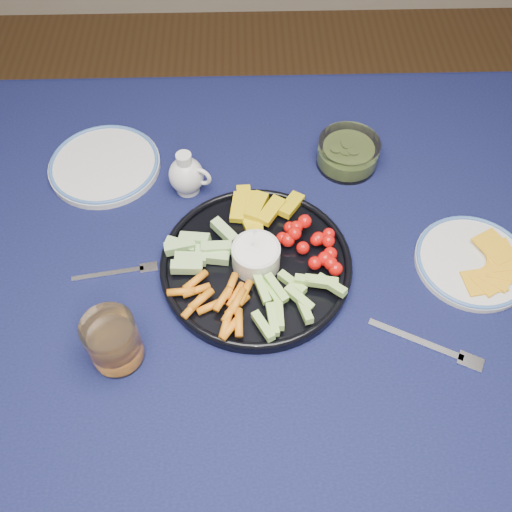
{
  "coord_description": "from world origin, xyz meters",
  "views": [
    {
      "loc": [
        0.04,
        -0.57,
        1.59
      ],
      "look_at": [
        0.05,
        -0.01,
        0.78
      ],
      "focal_mm": 40.0,
      "sensor_mm": 36.0,
      "label": 1
    }
  ],
  "objects_px": {
    "pickle_bowl": "(348,154)",
    "side_plate_extra": "(105,165)",
    "creamer_pitcher": "(187,175)",
    "dining_table": "(227,292)",
    "crudite_platter": "(255,262)",
    "cheese_plate": "(473,261)",
    "juice_tumbler": "(114,343)"
  },
  "relations": [
    {
      "from": "creamer_pitcher",
      "to": "pickle_bowl",
      "type": "bearing_deg",
      "value": 11.19
    },
    {
      "from": "dining_table",
      "to": "crudite_platter",
      "type": "relative_size",
      "value": 4.92
    },
    {
      "from": "cheese_plate",
      "to": "side_plate_extra",
      "type": "height_order",
      "value": "cheese_plate"
    },
    {
      "from": "crudite_platter",
      "to": "pickle_bowl",
      "type": "xyz_separation_m",
      "value": [
        0.19,
        0.25,
        0.01
      ]
    },
    {
      "from": "crudite_platter",
      "to": "creamer_pitcher",
      "type": "distance_m",
      "value": 0.23
    },
    {
      "from": "juice_tumbler",
      "to": "side_plate_extra",
      "type": "distance_m",
      "value": 0.42
    },
    {
      "from": "crudite_platter",
      "to": "side_plate_extra",
      "type": "distance_m",
      "value": 0.39
    },
    {
      "from": "cheese_plate",
      "to": "side_plate_extra",
      "type": "xyz_separation_m",
      "value": [
        -0.69,
        0.25,
        -0.0
      ]
    },
    {
      "from": "crudite_platter",
      "to": "side_plate_extra",
      "type": "height_order",
      "value": "crudite_platter"
    },
    {
      "from": "side_plate_extra",
      "to": "pickle_bowl",
      "type": "bearing_deg",
      "value": 0.1
    },
    {
      "from": "creamer_pitcher",
      "to": "cheese_plate",
      "type": "height_order",
      "value": "creamer_pitcher"
    },
    {
      "from": "juice_tumbler",
      "to": "cheese_plate",
      "type": "bearing_deg",
      "value": 14.79
    },
    {
      "from": "crudite_platter",
      "to": "side_plate_extra",
      "type": "xyz_separation_m",
      "value": [
        -0.3,
        0.25,
        -0.01
      ]
    },
    {
      "from": "side_plate_extra",
      "to": "cheese_plate",
      "type": "bearing_deg",
      "value": -20.33
    },
    {
      "from": "crudite_platter",
      "to": "juice_tumbler",
      "type": "height_order",
      "value": "crudite_platter"
    },
    {
      "from": "creamer_pitcher",
      "to": "pickle_bowl",
      "type": "relative_size",
      "value": 0.76
    },
    {
      "from": "dining_table",
      "to": "juice_tumbler",
      "type": "relative_size",
      "value": 16.88
    },
    {
      "from": "crudite_platter",
      "to": "cheese_plate",
      "type": "relative_size",
      "value": 1.66
    },
    {
      "from": "pickle_bowl",
      "to": "side_plate_extra",
      "type": "height_order",
      "value": "pickle_bowl"
    },
    {
      "from": "creamer_pitcher",
      "to": "pickle_bowl",
      "type": "height_order",
      "value": "creamer_pitcher"
    },
    {
      "from": "juice_tumbler",
      "to": "side_plate_extra",
      "type": "relative_size",
      "value": 0.44
    },
    {
      "from": "creamer_pitcher",
      "to": "side_plate_extra",
      "type": "height_order",
      "value": "creamer_pitcher"
    },
    {
      "from": "pickle_bowl",
      "to": "cheese_plate",
      "type": "xyz_separation_m",
      "value": [
        0.2,
        -0.25,
        -0.02
      ]
    },
    {
      "from": "dining_table",
      "to": "side_plate_extra",
      "type": "bearing_deg",
      "value": 134.73
    },
    {
      "from": "crudite_platter",
      "to": "juice_tumbler",
      "type": "xyz_separation_m",
      "value": [
        -0.22,
        -0.16,
        0.02
      ]
    },
    {
      "from": "cheese_plate",
      "to": "crudite_platter",
      "type": "bearing_deg",
      "value": 179.8
    },
    {
      "from": "creamer_pitcher",
      "to": "pickle_bowl",
      "type": "distance_m",
      "value": 0.33
    },
    {
      "from": "dining_table",
      "to": "creamer_pitcher",
      "type": "height_order",
      "value": "creamer_pitcher"
    },
    {
      "from": "dining_table",
      "to": "cheese_plate",
      "type": "xyz_separation_m",
      "value": [
        0.44,
        -0.01,
        0.1
      ]
    },
    {
      "from": "creamer_pitcher",
      "to": "pickle_bowl",
      "type": "xyz_separation_m",
      "value": [
        0.32,
        0.06,
        -0.01
      ]
    },
    {
      "from": "dining_table",
      "to": "crudite_platter",
      "type": "distance_m",
      "value": 0.12
    },
    {
      "from": "cheese_plate",
      "to": "juice_tumbler",
      "type": "height_order",
      "value": "juice_tumbler"
    }
  ]
}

